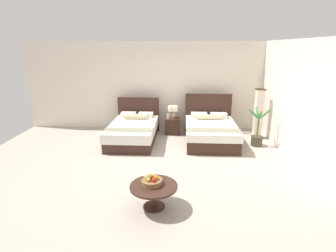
% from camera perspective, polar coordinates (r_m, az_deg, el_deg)
% --- Properties ---
extents(ground_plane, '(9.40, 9.34, 0.02)m').
position_cam_1_polar(ground_plane, '(6.35, 0.52, -7.80)').
color(ground_plane, '#A89D8E').
extents(wall_back, '(9.40, 0.12, 2.77)m').
position_cam_1_polar(wall_back, '(8.75, 0.98, 8.46)').
color(wall_back, silver).
rests_on(wall_back, ground).
extents(wall_side_right, '(0.12, 4.94, 2.77)m').
position_cam_1_polar(wall_side_right, '(6.89, 25.61, 4.69)').
color(wall_side_right, silver).
rests_on(wall_side_right, ground).
extents(bed_near_window, '(1.33, 2.14, 1.08)m').
position_cam_1_polar(bed_near_window, '(7.75, -7.33, -1.01)').
color(bed_near_window, '#372018').
rests_on(bed_near_window, ground).
extents(bed_near_corner, '(1.46, 2.09, 1.21)m').
position_cam_1_polar(bed_near_corner, '(7.72, 8.96, -1.07)').
color(bed_near_corner, '#372018').
rests_on(bed_near_corner, ground).
extents(nightstand, '(0.46, 0.49, 0.49)m').
position_cam_1_polar(nightstand, '(8.36, 1.00, 0.07)').
color(nightstand, '#372018').
rests_on(nightstand, ground).
extents(table_lamp, '(0.31, 0.31, 0.37)m').
position_cam_1_polar(table_lamp, '(8.26, 1.02, 3.36)').
color(table_lamp, tan).
rests_on(table_lamp, nightstand).
extents(vase, '(0.10, 0.10, 0.15)m').
position_cam_1_polar(vase, '(8.25, 0.05, 2.11)').
color(vase, '#BCBBC1').
rests_on(vase, nightstand).
extents(coffee_table, '(0.79, 0.79, 0.41)m').
position_cam_1_polar(coffee_table, '(4.58, -3.04, -13.38)').
color(coffee_table, '#372018').
rests_on(coffee_table, ground).
extents(fruit_bowl, '(0.35, 0.35, 0.20)m').
position_cam_1_polar(fruit_bowl, '(4.54, -3.53, -11.42)').
color(fruit_bowl, olive).
rests_on(fruit_bowl, coffee_table).
extents(floor_lamp_corner, '(0.26, 0.26, 1.46)m').
position_cam_1_polar(floor_lamp_corner, '(8.27, 18.59, 2.48)').
color(floor_lamp_corner, '#382412').
rests_on(floor_lamp_corner, ground).
extents(potted_palm, '(0.62, 0.50, 1.07)m').
position_cam_1_polar(potted_palm, '(7.69, 18.35, -1.96)').
color(potted_palm, '#3F3C2A').
rests_on(potted_palm, ground).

